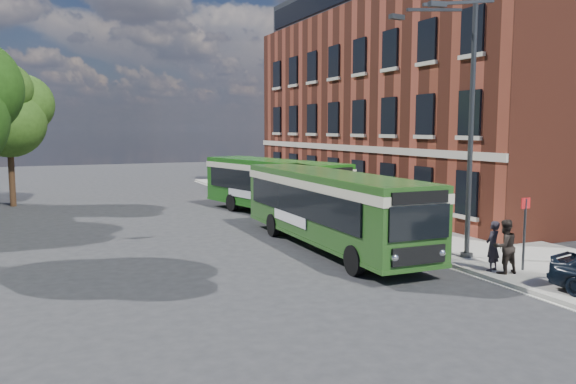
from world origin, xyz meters
name	(u,v)px	position (x,y,z in m)	size (l,w,h in m)	color
ground	(312,263)	(0.00, 0.00, 0.00)	(120.00, 120.00, 0.00)	#28282A
pavement	(363,216)	(7.00, 8.00, 0.07)	(6.00, 48.00, 0.15)	gray
kerb_line	(312,221)	(3.95, 8.00, 0.01)	(0.12, 48.00, 0.01)	beige
brick_office	(426,93)	(14.00, 12.00, 6.97)	(12.10, 26.00, 14.20)	maroon
street_lamp	(463,127)	(4.84, -2.00, 4.79)	(2.96, 2.38, 9.00)	#313436
bus_stop_sign	(525,229)	(5.60, -4.20, 1.51)	(0.35, 0.08, 2.52)	#313436
bus_front	(329,202)	(1.73, 1.99, 1.83)	(2.81, 12.08, 3.02)	#244D1A
bus_rear	(273,182)	(3.00, 10.96, 1.83)	(4.82, 10.85, 3.02)	#1A5814
pedestrian_a	(493,246)	(4.60, -3.87, 0.97)	(0.60, 0.39, 1.64)	black
pedestrian_b	(505,247)	(4.69, -4.28, 1.02)	(0.85, 0.66, 1.74)	black
tree_right	(9,111)	(-10.26, 20.36, 5.81)	(5.07, 4.82, 8.56)	#372414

